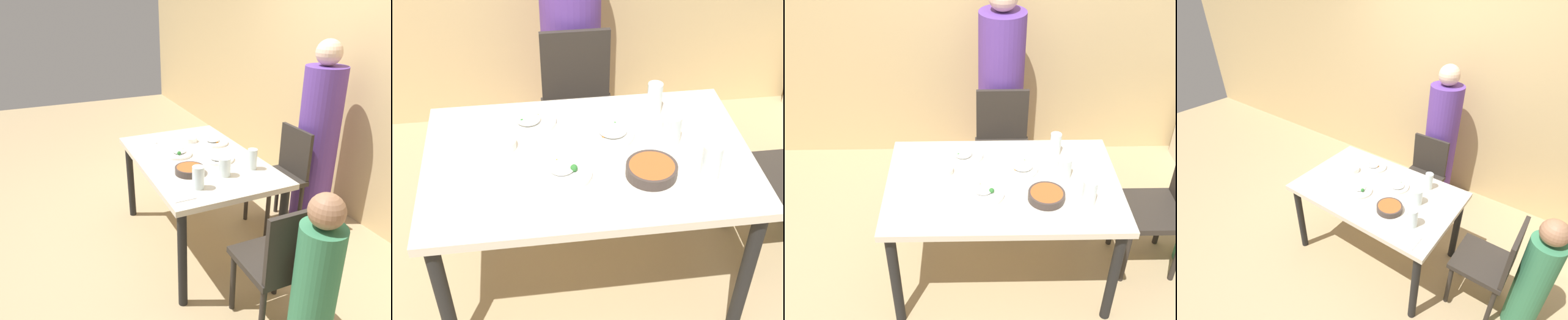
{
  "view_description": "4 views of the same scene",
  "coord_description": "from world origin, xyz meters",
  "views": [
    {
      "loc": [
        2.43,
        -1.09,
        1.87
      ],
      "look_at": [
        0.04,
        -0.03,
        0.75
      ],
      "focal_mm": 35.0,
      "sensor_mm": 36.0,
      "label": 1
    },
    {
      "loc": [
        -0.23,
        -1.74,
        2.14
      ],
      "look_at": [
        -0.01,
        -0.09,
        0.79
      ],
      "focal_mm": 50.0,
      "sensor_mm": 36.0,
      "label": 2
    },
    {
      "loc": [
        -0.18,
        -2.22,
        2.51
      ],
      "look_at": [
        -0.13,
        -0.0,
        0.91
      ],
      "focal_mm": 45.0,
      "sensor_mm": 36.0,
      "label": 3
    },
    {
      "loc": [
        1.2,
        -1.68,
        2.35
      ],
      "look_at": [
        -0.1,
        0.06,
        0.97
      ],
      "focal_mm": 28.0,
      "sensor_mm": 36.0,
      "label": 4
    }
  ],
  "objects": [
    {
      "name": "ground_plane",
      "position": [
        0.0,
        0.0,
        0.0
      ],
      "size": [
        10.0,
        10.0,
        0.0
      ],
      "primitive_type": "plane",
      "color": "tan"
    },
    {
      "name": "person_child",
      "position": [
        1.3,
        0.07,
        0.5
      ],
      "size": [
        0.23,
        0.23,
        1.06
      ],
      "color": "#387F56",
      "rests_on": "ground_plane"
    },
    {
      "name": "glass_water_short",
      "position": [
        0.36,
        0.05,
        0.81
      ],
      "size": [
        0.08,
        0.08,
        0.13
      ],
      "color": "silver",
      "rests_on": "dining_table"
    },
    {
      "name": "plate_rice_child",
      "position": [
        -0.11,
        -0.11,
        0.76
      ],
      "size": [
        0.22,
        0.22,
        0.05
      ],
      "color": "white",
      "rests_on": "dining_table"
    },
    {
      "name": "glass_water_tall",
      "position": [
        0.34,
        0.28,
        0.82
      ],
      "size": [
        0.07,
        0.07,
        0.15
      ],
      "color": "silver",
      "rests_on": "dining_table"
    },
    {
      "name": "chair_adult_spot",
      "position": [
        0.05,
        0.77,
        0.49
      ],
      "size": [
        0.4,
        0.4,
        0.87
      ],
      "color": "#2D2823",
      "rests_on": "ground_plane"
    },
    {
      "name": "bowl_curry",
      "position": [
        0.23,
        -0.16,
        0.77
      ],
      "size": [
        0.2,
        0.2,
        0.05
      ],
      "color": "#3D332D",
      "rests_on": "dining_table"
    },
    {
      "name": "fork_steel",
      "position": [
        -0.5,
        -0.22,
        0.75
      ],
      "size": [
        0.17,
        0.1,
        0.01
      ],
      "color": "silver",
      "rests_on": "dining_table"
    },
    {
      "name": "plate_rice_adult",
      "position": [
        -0.22,
        0.26,
        0.76
      ],
      "size": [
        0.22,
        0.22,
        0.05
      ],
      "color": "white",
      "rests_on": "dining_table"
    },
    {
      "name": "dining_table",
      "position": [
        0.0,
        0.0,
        0.66
      ],
      "size": [
        1.35,
        0.87,
        0.75
      ],
      "color": "beige",
      "rests_on": "ground_plane"
    },
    {
      "name": "glass_water_center",
      "position": [
        0.45,
        -0.19,
        0.82
      ],
      "size": [
        0.08,
        0.08,
        0.15
      ],
      "color": "silver",
      "rests_on": "dining_table"
    },
    {
      "name": "wall_back",
      "position": [
        0.0,
        1.47,
        1.35
      ],
      "size": [
        10.0,
        0.06,
        2.7
      ],
      "color": "tan",
      "rests_on": "ground_plane"
    },
    {
      "name": "plate_noodles",
      "position": [
        0.1,
        0.13,
        0.76
      ],
      "size": [
        0.25,
        0.25,
        0.04
      ],
      "color": "white",
      "rests_on": "dining_table"
    },
    {
      "name": "chair_child_spot",
      "position": [
        1.01,
        0.07,
        0.49
      ],
      "size": [
        0.4,
        0.4,
        0.87
      ],
      "rotation": [
        0.0,
        0.0,
        -1.57
      ],
      "color": "#2D2823",
      "rests_on": "ground_plane"
    },
    {
      "name": "napkin_folded",
      "position": [
        0.51,
        -0.33,
        0.75
      ],
      "size": [
        0.14,
        0.14,
        0.01
      ],
      "color": "white",
      "rests_on": "dining_table"
    },
    {
      "name": "person_adult",
      "position": [
        0.05,
        1.12,
        0.73
      ],
      "size": [
        0.34,
        0.34,
        1.58
      ],
      "color": "#5B3893",
      "rests_on": "ground_plane"
    },
    {
      "name": "bowl_rice_small",
      "position": [
        -0.35,
        0.1,
        0.77
      ],
      "size": [
        0.11,
        0.11,
        0.04
      ],
      "color": "white",
      "rests_on": "dining_table"
    }
  ]
}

